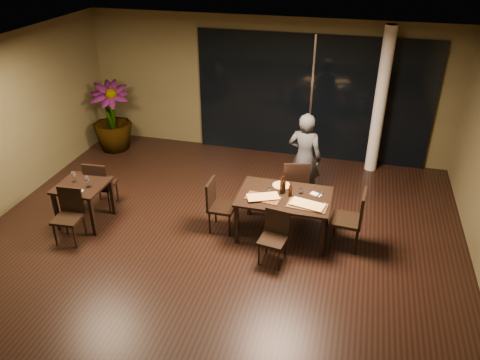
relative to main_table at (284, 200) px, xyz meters
name	(u,v)px	position (x,y,z in m)	size (l,w,h in m)	color
ground	(212,252)	(-1.00, -0.80, -0.68)	(8.00, 8.00, 0.00)	black
wall_back	(267,87)	(-1.00, 3.25, 0.82)	(8.00, 0.10, 3.00)	#4C4528
ceiling	(205,66)	(-1.00, -0.80, 2.34)	(8.00, 8.00, 0.04)	silver
window_panel	(311,98)	(0.00, 3.16, 0.67)	(5.00, 0.06, 2.70)	black
column	(380,102)	(1.40, 2.85, 0.82)	(0.24, 0.24, 3.00)	silver
main_table	(284,200)	(0.00, 0.00, 0.00)	(1.50, 1.00, 0.75)	black
side_table	(83,191)	(-3.40, -0.50, -0.05)	(0.80, 0.80, 0.75)	black
chair_main_far	(295,183)	(0.05, 0.81, -0.12)	(0.58, 0.58, 1.00)	black
chair_main_near	(275,234)	(-0.02, -0.70, -0.20)	(0.45, 0.45, 0.85)	black
chair_main_left	(217,203)	(-1.11, -0.12, -0.16)	(0.43, 0.43, 0.92)	black
chair_main_right	(353,217)	(1.12, -0.06, -0.10)	(0.50, 0.50, 1.02)	black
chair_side_far	(100,183)	(-3.35, -0.04, -0.15)	(0.47, 0.47, 0.95)	black
chair_side_near	(69,212)	(-3.36, -1.00, -0.17)	(0.45, 0.45, 0.91)	black
diner	(304,158)	(0.15, 1.25, 0.19)	(0.58, 0.39, 1.72)	#2C2E31
potted_plant	(111,117)	(-4.39, 2.38, 0.11)	(0.86, 0.86, 1.57)	#1C4B19
pizza_board_left	(263,198)	(-0.32, -0.17, 0.08)	(0.55, 0.28, 0.01)	#452716
pizza_board_right	(307,206)	(0.40, -0.22, 0.08)	(0.62, 0.31, 0.01)	#472B16
oblong_pizza_left	(263,197)	(-0.32, -0.17, 0.10)	(0.49, 0.23, 0.02)	maroon
oblong_pizza_right	(307,205)	(0.40, -0.22, 0.10)	(0.52, 0.24, 0.02)	maroon
round_pizza	(281,186)	(-0.10, 0.30, 0.08)	(0.30, 0.30, 0.01)	#B23713
bottle_a	(282,185)	(-0.06, 0.06, 0.23)	(0.07, 0.07, 0.32)	black
bottle_b	(290,189)	(0.09, 0.01, 0.20)	(0.06, 0.06, 0.26)	black
bottle_c	(284,185)	(-0.04, 0.09, 0.23)	(0.07, 0.07, 0.30)	black
tumbler_left	(269,190)	(-0.26, 0.04, 0.12)	(0.07, 0.07, 0.08)	white
tumbler_right	(301,191)	(0.24, 0.15, 0.12)	(0.07, 0.07, 0.08)	white
napkin_near	(320,205)	(0.58, -0.14, 0.08)	(0.18, 0.10, 0.01)	white
napkin_far	(316,194)	(0.49, 0.16, 0.08)	(0.18, 0.10, 0.01)	silver
wine_glass_a	(74,177)	(-3.56, -0.45, 0.17)	(0.08, 0.08, 0.19)	white
wine_glass_b	(88,182)	(-3.24, -0.55, 0.17)	(0.09, 0.09, 0.20)	white
side_napkin	(77,191)	(-3.34, -0.75, 0.08)	(0.18, 0.11, 0.01)	white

